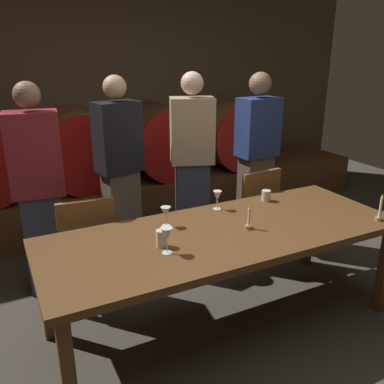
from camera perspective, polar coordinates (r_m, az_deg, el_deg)
ground_plane at (r=3.06m, az=4.28°, el=-18.33°), size 8.86×8.86×0.00m
back_wall at (r=5.05m, az=-12.23°, el=13.32°), size 6.81×0.24×2.75m
barrel_shelf at (r=4.78m, az=-9.55°, el=-0.91°), size 6.13×0.90×0.47m
wine_barrel_center_left at (r=4.49m, az=-15.71°, el=5.84°), size 0.82×0.81×0.82m
wine_barrel_center_right at (r=4.76m, az=-4.47°, el=7.22°), size 0.82×0.81×0.82m
wine_barrel_far_right at (r=5.17m, az=5.13°, el=8.18°), size 0.82×0.81×0.82m
dining_table at (r=2.76m, az=4.54°, el=-6.58°), size 2.43×0.92×0.73m
chair_left at (r=3.16m, az=-14.48°, el=-7.21°), size 0.44×0.44×0.88m
chair_right at (r=3.75m, az=8.43°, el=-2.46°), size 0.43×0.43×0.88m
guest_far_left at (r=3.31m, az=-20.60°, el=0.12°), size 0.41×0.28×1.66m
guest_center_left at (r=3.70m, az=-10.09°, el=3.13°), size 0.42×0.31×1.67m
guest_center_right at (r=3.70m, az=0.02°, el=3.65°), size 0.44×0.36×1.70m
guest_far_right at (r=4.02m, az=9.00°, el=4.61°), size 0.39×0.26×1.68m
candle_left at (r=2.75m, az=8.01°, el=-4.27°), size 0.05×0.05×0.17m
candle_right at (r=3.14m, az=24.81°, el=-2.70°), size 0.05×0.05×0.20m
wine_glass_left at (r=2.38m, az=-3.56°, el=-6.04°), size 0.07×0.07×0.16m
wine_glass_center at (r=2.75m, az=-3.70°, el=-2.86°), size 0.07×0.07×0.14m
wine_glass_right at (r=3.04m, az=3.57°, el=-0.61°), size 0.06×0.06×0.15m
cup_left at (r=2.49m, az=-4.35°, el=-6.50°), size 0.06×0.06×0.11m
cup_right at (r=3.28m, az=10.34°, el=-0.50°), size 0.07×0.07×0.09m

